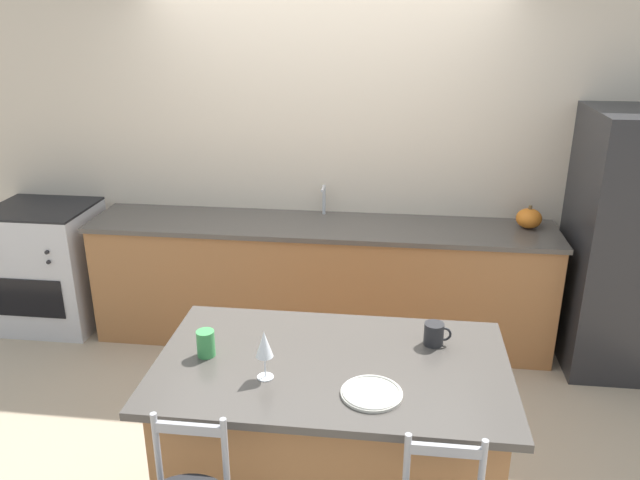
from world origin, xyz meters
name	(u,v)px	position (x,y,z in m)	size (l,w,h in m)	color
ground_plane	(314,360)	(0.00, 0.00, 0.00)	(18.00, 18.00, 0.00)	tan
wall_back	(326,153)	(0.00, 0.67, 1.35)	(6.00, 0.07, 2.70)	beige
back_counter	(321,281)	(0.00, 0.36, 0.46)	(3.33, 0.65, 0.91)	#936038
sink_faucet	(324,197)	(0.00, 0.56, 1.05)	(0.02, 0.13, 0.22)	#ADAFB5
kitchen_island	(331,451)	(0.28, -1.51, 0.47)	(1.52, 0.90, 0.94)	#936038
oven_range	(50,266)	(-2.11, 0.33, 0.48)	(0.73, 0.66, 0.96)	#B7B7BC
dinner_plate	(372,393)	(0.46, -1.73, 0.95)	(0.25, 0.25, 0.02)	beige
wine_glass	(264,345)	(0.02, -1.66, 1.09)	(0.07, 0.07, 0.21)	white
coffee_mug	(434,334)	(0.72, -1.30, 0.99)	(0.12, 0.09, 0.10)	#232326
tumbler_cup	(206,343)	(-0.27, -1.52, 1.00)	(0.08, 0.08, 0.12)	#3D934C
pumpkin_decoration	(529,218)	(1.45, 0.44, 0.98)	(0.18, 0.18, 0.16)	orange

